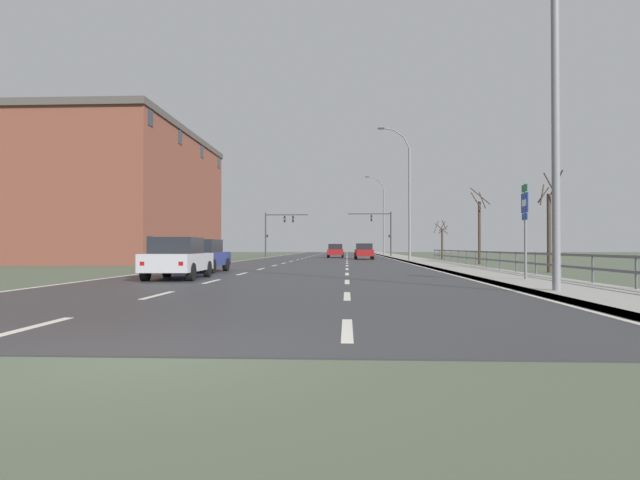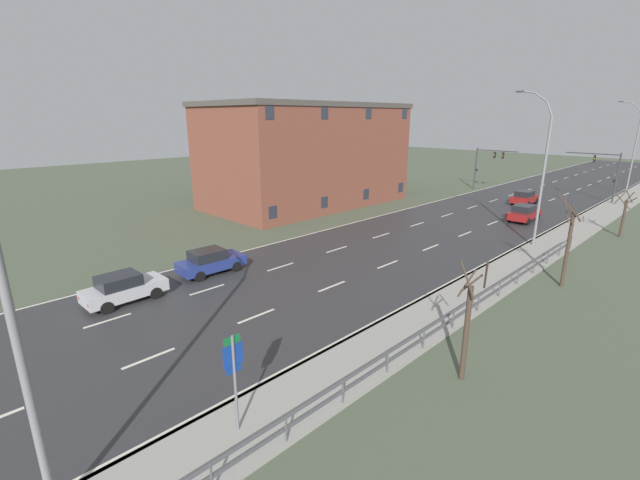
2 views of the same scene
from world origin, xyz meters
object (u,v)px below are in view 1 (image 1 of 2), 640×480
object	(u,v)px
car_distant	(364,251)
brick_building	(122,197)
street_lamp_midground	(407,196)
car_far_left	(336,251)
traffic_signal_right	(382,227)
car_near_right	(178,258)
street_lamp_distant	(383,217)
street_lamp_foreground	(549,82)
car_mid_centre	(202,256)
traffic_signal_left	(277,226)
highway_sign	(525,219)

from	to	relation	value
car_distant	brick_building	size ratio (longest dim) A/B	0.19
street_lamp_midground	car_distant	bearing A→B (deg)	114.05
street_lamp_midground	car_far_left	world-z (taller)	street_lamp_midground
traffic_signal_right	car_near_right	bearing A→B (deg)	-102.36
traffic_signal_right	street_lamp_distant	bearing A→B (deg)	86.12
car_far_left	car_distant	xyz separation A→B (m)	(2.98, -8.28, 0.00)
street_lamp_foreground	car_near_right	distance (m)	13.74
street_lamp_foreground	street_lamp_midground	bearing A→B (deg)	90.03
car_near_right	car_mid_centre	size ratio (longest dim) A/B	1.00
street_lamp_distant	car_mid_centre	xyz separation A→B (m)	(-11.97, -52.66, -4.74)
street_lamp_distant	traffic_signal_left	world-z (taller)	street_lamp_distant
street_lamp_foreground	traffic_signal_left	xyz separation A→B (m)	(-13.94, 54.13, -1.54)
car_distant	brick_building	bearing A→B (deg)	-158.23
car_near_right	traffic_signal_left	bearing A→B (deg)	91.30
street_lamp_midground	car_mid_centre	xyz separation A→B (m)	(-11.97, -20.52, -4.72)
traffic_signal_right	brick_building	bearing A→B (deg)	-134.24
street_lamp_distant	traffic_signal_right	xyz separation A→B (m)	(-0.60, -8.84, -1.74)
street_lamp_midground	car_distant	world-z (taller)	street_lamp_midground
street_lamp_distant	car_distant	bearing A→B (deg)	-97.96
traffic_signal_right	traffic_signal_left	bearing A→B (deg)	-174.35
traffic_signal_left	car_mid_centre	distance (m)	42.66
traffic_signal_right	car_distant	distance (m)	16.17
street_lamp_foreground	car_distant	xyz separation A→B (m)	(-3.44, 39.81, -4.58)
highway_sign	car_far_left	bearing A→B (deg)	99.67
traffic_signal_right	car_far_left	size ratio (longest dim) A/B	1.39
highway_sign	car_far_left	world-z (taller)	highway_sign
street_lamp_foreground	highway_sign	distance (m)	5.91
car_far_left	car_near_right	distance (m)	42.29
car_near_right	car_mid_centre	bearing A→B (deg)	94.08
street_lamp_foreground	traffic_signal_right	bearing A→B (deg)	90.63
street_lamp_midground	highway_sign	bearing A→B (deg)	-87.97
highway_sign	traffic_signal_right	bearing A→B (deg)	91.77
street_lamp_foreground	car_mid_centre	world-z (taller)	street_lamp_foreground
street_lamp_midground	car_near_right	size ratio (longest dim) A/B	2.73
street_lamp_distant	brick_building	xyz separation A→B (m)	(-24.15, -33.02, -0.08)
traffic_signal_left	street_lamp_midground	bearing A→B (deg)	-57.66
traffic_signal_right	brick_building	xyz separation A→B (m)	(-23.55, -24.18, 1.66)
car_distant	street_lamp_midground	bearing A→B (deg)	-66.59
street_lamp_midground	highway_sign	size ratio (longest dim) A/B	3.37
street_lamp_distant	traffic_signal_right	world-z (taller)	street_lamp_distant
car_far_left	car_near_right	world-z (taller)	same
car_near_right	street_lamp_foreground	bearing A→B (deg)	-29.76
car_mid_centre	highway_sign	bearing A→B (deg)	-26.09
highway_sign	street_lamp_distant	bearing A→B (deg)	90.93
street_lamp_midground	traffic_signal_left	bearing A→B (deg)	122.34
car_near_right	brick_building	world-z (taller)	brick_building
traffic_signal_right	car_far_left	distance (m)	9.84
highway_sign	car_far_left	distance (m)	43.87
street_lamp_distant	highway_sign	distance (m)	59.53
traffic_signal_right	car_distant	world-z (taller)	traffic_signal_right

